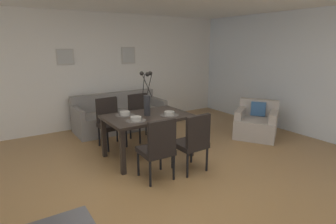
{
  "coord_description": "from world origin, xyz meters",
  "views": [
    {
      "loc": [
        -1.89,
        -3.01,
        1.92
      ],
      "look_at": [
        0.6,
        0.83,
        0.77
      ],
      "focal_mm": 29.24,
      "sensor_mm": 36.0,
      "label": 1
    }
  ],
  "objects_px": {
    "dining_chair_near_left": "(158,147)",
    "dining_chair_far_left": "(193,140)",
    "bowl_near_left": "(136,118)",
    "sofa": "(120,117)",
    "framed_picture_left": "(65,57)",
    "dining_table": "(147,120)",
    "framed_picture_center": "(128,55)",
    "dining_chair_near_right": "(110,120)",
    "bowl_near_right": "(125,113)",
    "dining_chair_far_right": "(141,114)",
    "centerpiece_vase": "(147,99)",
    "armchair": "(256,123)",
    "bowl_far_left": "(169,113)"
  },
  "relations": [
    {
      "from": "dining_chair_far_right",
      "to": "framed_picture_center",
      "type": "height_order",
      "value": "framed_picture_center"
    },
    {
      "from": "dining_chair_far_left",
      "to": "centerpiece_vase",
      "type": "height_order",
      "value": "centerpiece_vase"
    },
    {
      "from": "framed_picture_left",
      "to": "bowl_far_left",
      "type": "bearing_deg",
      "value": -66.84
    },
    {
      "from": "sofa",
      "to": "dining_chair_near_right",
      "type": "bearing_deg",
      "value": -122.22
    },
    {
      "from": "bowl_far_left",
      "to": "framed_picture_center",
      "type": "distance_m",
      "value": 2.64
    },
    {
      "from": "dining_chair_near_left",
      "to": "centerpiece_vase",
      "type": "xyz_separation_m",
      "value": [
        0.29,
        0.84,
        0.51
      ]
    },
    {
      "from": "bowl_far_left",
      "to": "armchair",
      "type": "xyz_separation_m",
      "value": [
        2.12,
        -0.11,
        -0.49
      ]
    },
    {
      "from": "dining_chair_near_right",
      "to": "framed_picture_center",
      "type": "height_order",
      "value": "framed_picture_center"
    },
    {
      "from": "dining_chair_far_right",
      "to": "armchair",
      "type": "height_order",
      "value": "dining_chair_far_right"
    },
    {
      "from": "bowl_near_left",
      "to": "dining_chair_far_left",
      "type": "bearing_deg",
      "value": -48.85
    },
    {
      "from": "dining_chair_near_left",
      "to": "bowl_far_left",
      "type": "bearing_deg",
      "value": 46.29
    },
    {
      "from": "armchair",
      "to": "framed_picture_center",
      "type": "bearing_deg",
      "value": 123.35
    },
    {
      "from": "dining_chair_near_left",
      "to": "centerpiece_vase",
      "type": "height_order",
      "value": "centerpiece_vase"
    },
    {
      "from": "bowl_near_left",
      "to": "framed_picture_center",
      "type": "xyz_separation_m",
      "value": [
        1.05,
        2.46,
        0.86
      ]
    },
    {
      "from": "dining_chair_far_left",
      "to": "bowl_near_right",
      "type": "height_order",
      "value": "dining_chair_far_left"
    },
    {
      "from": "bowl_near_left",
      "to": "dining_chair_far_right",
      "type": "bearing_deg",
      "value": 59.37
    },
    {
      "from": "dining_chair_far_right",
      "to": "centerpiece_vase",
      "type": "bearing_deg",
      "value": -110.56
    },
    {
      "from": "framed_picture_left",
      "to": "sofa",
      "type": "bearing_deg",
      "value": -26.18
    },
    {
      "from": "dining_chair_near_left",
      "to": "bowl_near_left",
      "type": "xyz_separation_m",
      "value": [
        -0.02,
        0.63,
        0.27
      ]
    },
    {
      "from": "dining_chair_near_left",
      "to": "bowl_near_right",
      "type": "xyz_separation_m",
      "value": [
        -0.02,
        1.05,
        0.27
      ]
    },
    {
      "from": "dining_table",
      "to": "centerpiece_vase",
      "type": "xyz_separation_m",
      "value": [
        0.0,
        0.0,
        0.37
      ]
    },
    {
      "from": "dining_chair_near_left",
      "to": "dining_chair_near_right",
      "type": "bearing_deg",
      "value": 91.87
    },
    {
      "from": "bowl_near_right",
      "to": "framed_picture_left",
      "type": "xyz_separation_m",
      "value": [
        -0.42,
        2.05,
        0.86
      ]
    },
    {
      "from": "bowl_near_left",
      "to": "bowl_near_right",
      "type": "bearing_deg",
      "value": 90.0
    },
    {
      "from": "bowl_near_right",
      "to": "framed_picture_center",
      "type": "bearing_deg",
      "value": 62.8
    },
    {
      "from": "bowl_far_left",
      "to": "sofa",
      "type": "relative_size",
      "value": 0.08
    },
    {
      "from": "armchair",
      "to": "bowl_far_left",
      "type": "bearing_deg",
      "value": 176.95
    },
    {
      "from": "sofa",
      "to": "dining_chair_near_left",
      "type": "bearing_deg",
      "value": -101.52
    },
    {
      "from": "framed_picture_center",
      "to": "bowl_near_right",
      "type": "bearing_deg",
      "value": -117.2
    },
    {
      "from": "bowl_near_right",
      "to": "bowl_far_left",
      "type": "relative_size",
      "value": 1.0
    },
    {
      "from": "sofa",
      "to": "armchair",
      "type": "height_order",
      "value": "sofa"
    },
    {
      "from": "bowl_near_right",
      "to": "framed_picture_center",
      "type": "relative_size",
      "value": 0.43
    },
    {
      "from": "dining_chair_far_right",
      "to": "dining_table",
      "type": "bearing_deg",
      "value": -110.58
    },
    {
      "from": "sofa",
      "to": "framed_picture_left",
      "type": "distance_m",
      "value": 1.75
    },
    {
      "from": "dining_chair_near_left",
      "to": "dining_chair_far_left",
      "type": "height_order",
      "value": "same"
    },
    {
      "from": "dining_chair_far_right",
      "to": "framed_picture_left",
      "type": "xyz_separation_m",
      "value": [
        -1.07,
        1.36,
        1.13
      ]
    },
    {
      "from": "dining_table",
      "to": "dining_chair_near_left",
      "type": "height_order",
      "value": "dining_chair_near_left"
    },
    {
      "from": "bowl_far_left",
      "to": "dining_chair_far_left",
      "type": "bearing_deg",
      "value": -92.3
    },
    {
      "from": "framed_picture_left",
      "to": "dining_table",
      "type": "bearing_deg",
      "value": -71.88
    },
    {
      "from": "dining_chair_near_left",
      "to": "bowl_near_left",
      "type": "height_order",
      "value": "dining_chair_near_left"
    },
    {
      "from": "dining_chair_far_right",
      "to": "bowl_far_left",
      "type": "relative_size",
      "value": 5.41
    },
    {
      "from": "centerpiece_vase",
      "to": "sofa",
      "type": "relative_size",
      "value": 0.36
    },
    {
      "from": "sofa",
      "to": "dining_table",
      "type": "bearing_deg",
      "value": -97.77
    },
    {
      "from": "dining_table",
      "to": "dining_chair_far_left",
      "type": "xyz_separation_m",
      "value": [
        0.29,
        -0.9,
        -0.14
      ]
    },
    {
      "from": "dining_chair_far_left",
      "to": "bowl_near_right",
      "type": "distance_m",
      "value": 1.28
    },
    {
      "from": "dining_table",
      "to": "framed_picture_center",
      "type": "xyz_separation_m",
      "value": [
        0.74,
        2.26,
        0.99
      ]
    },
    {
      "from": "dining_table",
      "to": "sofa",
      "type": "distance_m",
      "value": 1.83
    },
    {
      "from": "dining_chair_near_right",
      "to": "dining_chair_far_left",
      "type": "bearing_deg",
      "value": -69.99
    },
    {
      "from": "centerpiece_vase",
      "to": "armchair",
      "type": "xyz_separation_m",
      "value": [
        2.43,
        -0.32,
        -0.74
      ]
    },
    {
      "from": "framed_picture_left",
      "to": "dining_chair_near_right",
      "type": "bearing_deg",
      "value": -74.48
    }
  ]
}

